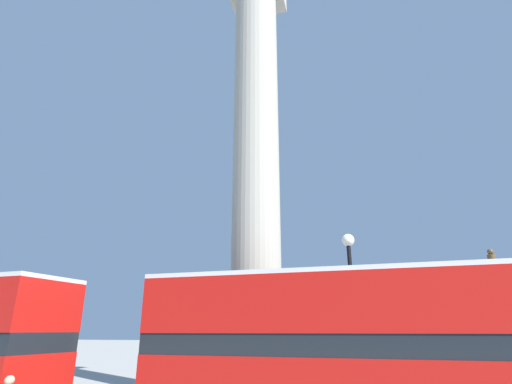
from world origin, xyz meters
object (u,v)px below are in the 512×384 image
Objects in this scene: street_lamp at (354,312)px; bus_a at (336,345)px; monument_column at (256,202)px; equestrian_statue at (510,351)px.

bus_a is at bearing -102.65° from street_lamp.
monument_column is 13.02m from equestrian_statue.
street_lamp is (0.50, 2.24, 0.95)m from bus_a.
monument_column reaches higher than street_lamp.
street_lamp is (-6.50, -7.30, 1.44)m from equestrian_statue.
monument_column is at bearing 127.81° from bus_a.
equestrian_statue is (7.00, 9.54, -0.49)m from bus_a.
bus_a is at bearing -55.23° from monument_column.
monument_column is 3.40× the size of equestrian_statue.
bus_a is 1.63× the size of equestrian_statue.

